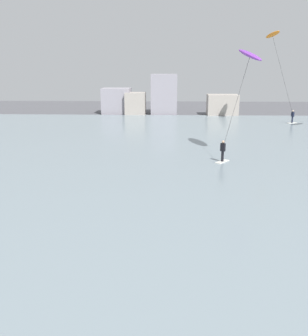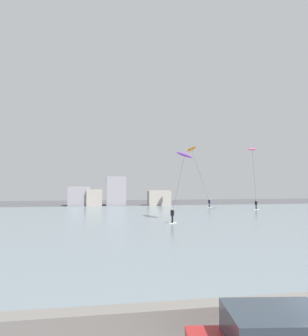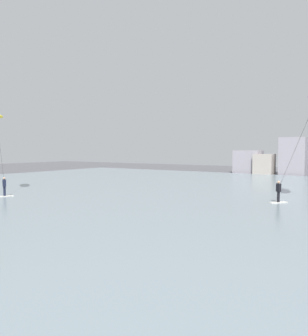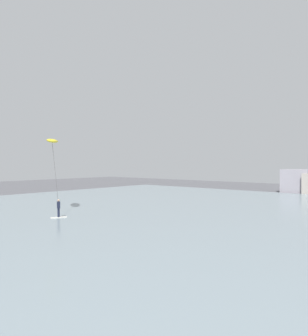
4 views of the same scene
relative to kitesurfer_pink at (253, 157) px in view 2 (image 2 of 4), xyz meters
The scene contains 6 objects.
seawall_barrier 42.69m from the kitesurfer_pink, 116.04° to the right, with size 60.00×0.70×0.86m, color slate.
water_bay 23.11m from the kitesurfer_pink, 149.32° to the right, with size 84.00×52.00×0.10m, color gray.
far_shore_buildings 28.68m from the kitesurfer_pink, 142.68° to the left, with size 20.44×4.68×5.97m.
kitesurfer_pink is the anchor object (origin of this frame).
kitesurfer_purple 18.34m from the kitesurfer_pink, 142.87° to the right, with size 3.63×4.92×8.54m.
kitesurfer_orange 10.62m from the kitesurfer_pink, 138.14° to the left, with size 4.88×3.25×11.14m.
Camera 2 is at (-5.78, -5.60, 4.44)m, focal length 33.12 mm.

